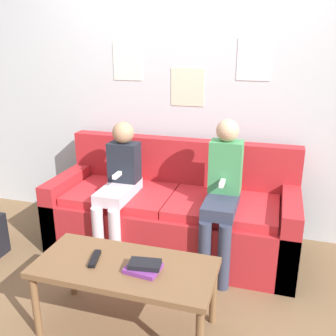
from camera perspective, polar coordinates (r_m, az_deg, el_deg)
ground_plane at (r=2.91m, az=-2.18°, el=-16.63°), size 10.00×10.00×0.00m
wall_back at (r=3.35m, az=3.11°, el=12.11°), size 8.00×0.06×2.60m
couch at (r=3.17m, az=0.72°, el=-7.10°), size 2.01×0.78×0.89m
coffee_table at (r=2.29m, az=-6.50°, el=-15.53°), size 1.06×0.49×0.45m
person_left at (r=3.01m, az=-7.53°, el=-2.21°), size 0.24×0.54×1.08m
person_right at (r=2.79m, az=8.29°, el=-3.33°), size 0.24×0.54×1.15m
tv_remote at (r=2.32m, az=-11.10°, el=-13.40°), size 0.08×0.17×0.02m
book_stack at (r=2.19m, az=-3.70°, el=-14.77°), size 0.21×0.17×0.05m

